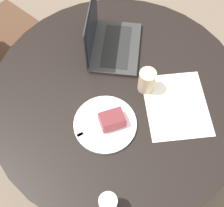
{
  "coord_description": "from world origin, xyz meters",
  "views": [
    {
      "loc": [
        0.57,
        -0.37,
        1.89
      ],
      "look_at": [
        0.05,
        -0.06,
        0.76
      ],
      "focal_mm": 50.0,
      "sensor_mm": 36.0,
      "label": 1
    }
  ],
  "objects": [
    {
      "name": "ground_plane",
      "position": [
        0.0,
        0.0,
        0.0
      ],
      "size": [
        12.0,
        12.0,
        0.0
      ],
      "primitive_type": "plane",
      "color": "#6B5B4C"
    },
    {
      "name": "dining_table",
      "position": [
        0.0,
        0.0,
        0.58
      ],
      "size": [
        1.13,
        1.13,
        0.72
      ],
      "color": "black",
      "rests_on": "ground_plane"
    },
    {
      "name": "paper_document",
      "position": [
        0.18,
        0.18,
        0.72
      ],
      "size": [
        0.39,
        0.37,
        0.0
      ],
      "rotation": [
        0.0,
        0.0,
        -0.43
      ],
      "color": "white",
      "rests_on": "dining_table"
    },
    {
      "name": "plate",
      "position": [
        0.1,
        -0.13,
        0.72
      ],
      "size": [
        0.26,
        0.26,
        0.01
      ],
      "color": "silver",
      "rests_on": "dining_table"
    },
    {
      "name": "cake_slice",
      "position": [
        0.11,
        -0.1,
        0.76
      ],
      "size": [
        0.09,
        0.11,
        0.05
      ],
      "rotation": [
        0.0,
        0.0,
        1.36
      ],
      "color": "#B74C51",
      "rests_on": "plate"
    },
    {
      "name": "fork",
      "position": [
        0.1,
        -0.19,
        0.73
      ],
      "size": [
        0.03,
        0.17,
        0.0
      ],
      "rotation": [
        0.0,
        0.0,
        4.69
      ],
      "color": "silver",
      "rests_on": "plate"
    },
    {
      "name": "coffee_glass",
      "position": [
        0.04,
        0.11,
        0.77
      ],
      "size": [
        0.07,
        0.07,
        0.11
      ],
      "color": "#C6AD89",
      "rests_on": "dining_table"
    },
    {
      "name": "water_glass",
      "position": [
        0.39,
        -0.28,
        0.77
      ],
      "size": [
        0.07,
        0.07,
        0.1
      ],
      "color": "silver",
      "rests_on": "dining_table"
    },
    {
      "name": "laptop",
      "position": [
        -0.23,
        0.09,
        0.76
      ],
      "size": [
        0.38,
        0.36,
        0.25
      ],
      "rotation": [
        0.0,
        0.0,
        5.63
      ],
      "color": "#2D2D2D",
      "rests_on": "dining_table"
    }
  ]
}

